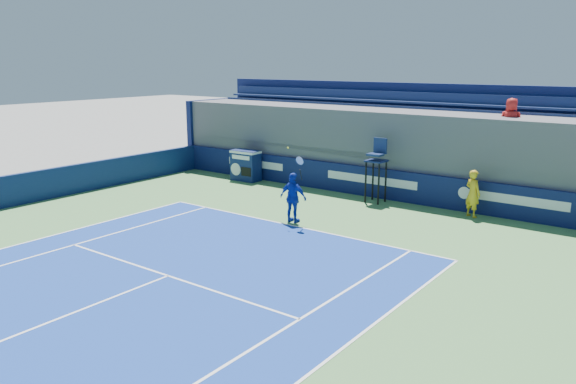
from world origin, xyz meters
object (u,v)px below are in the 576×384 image
Objects in this scene: match_clock at (246,165)px; umpire_chair at (377,163)px; ball_person at (473,193)px; tennis_player at (293,198)px.

umpire_chair is at bearing -0.49° from match_clock.
umpire_chair is at bearing 26.08° from ball_person.
ball_person is 3.77m from umpire_chair.
match_clock is at bearing 24.62° from ball_person.
umpire_chair is 4.32m from tennis_player.
ball_person is 10.38m from match_clock.
ball_person is at bearing 43.05° from tennis_player.
ball_person is 6.29m from tennis_player.
match_clock is at bearing 143.77° from tennis_player.
tennis_player is (5.78, -4.23, 0.13)m from match_clock.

